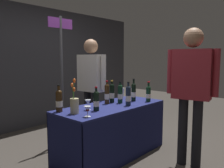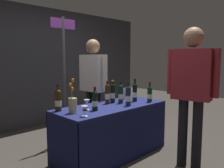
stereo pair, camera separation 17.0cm
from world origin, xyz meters
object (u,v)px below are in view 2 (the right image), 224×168
at_px(tasting_table, 112,121).
at_px(display_bottle_0, 107,93).
at_px(wine_glass_mid, 85,109).
at_px(taster_foreground_right, 192,84).
at_px(wine_glass_near_vendor, 87,102).
at_px(vendor_presenter, 93,80).
at_px(booth_signpost, 64,68).
at_px(featured_wine_bottle, 128,95).
at_px(flower_vase, 73,104).

bearing_deg(tasting_table, display_bottle_0, 76.03).
distance_m(wine_glass_mid, taster_foreground_right, 1.33).
xyz_separation_m(wine_glass_near_vendor, wine_glass_mid, (-0.22, -0.24, -0.01)).
distance_m(wine_glass_near_vendor, taster_foreground_right, 1.32).
bearing_deg(vendor_presenter, wine_glass_mid, -47.08).
bearing_deg(booth_signpost, taster_foreground_right, -72.45).
relative_size(tasting_table, booth_signpost, 0.81).
relative_size(featured_wine_bottle, vendor_presenter, 0.20).
xyz_separation_m(display_bottle_0, taster_foreground_right, (0.41, -1.07, 0.19)).
height_order(display_bottle_0, wine_glass_mid, display_bottle_0).
bearing_deg(wine_glass_mid, booth_signpost, 67.39).
bearing_deg(booth_signpost, tasting_table, -80.72).
bearing_deg(wine_glass_mid, vendor_presenter, 45.63).
bearing_deg(wine_glass_near_vendor, booth_signpost, 74.02).
bearing_deg(wine_glass_mid, tasting_table, 18.59).
height_order(wine_glass_near_vendor, flower_vase, flower_vase).
bearing_deg(display_bottle_0, flower_vase, -170.19).
relative_size(flower_vase, taster_foreground_right, 0.24).
bearing_deg(taster_foreground_right, display_bottle_0, 10.79).
xyz_separation_m(wine_glass_mid, flower_vase, (-0.00, 0.23, 0.02)).
distance_m(wine_glass_near_vendor, vendor_presenter, 0.89).
xyz_separation_m(wine_glass_near_vendor, flower_vase, (-0.23, -0.01, 0.01)).
xyz_separation_m(tasting_table, flower_vase, (-0.65, 0.01, 0.34)).
relative_size(display_bottle_0, flower_vase, 0.81).
bearing_deg(tasting_table, flower_vase, 179.00).
relative_size(wine_glass_near_vendor, taster_foreground_right, 0.08).
height_order(featured_wine_bottle, flower_vase, flower_vase).
bearing_deg(display_bottle_0, wine_glass_near_vendor, -167.18).
distance_m(tasting_table, featured_wine_bottle, 0.43).
height_order(tasting_table, booth_signpost, booth_signpost).
height_order(featured_wine_bottle, taster_foreground_right, taster_foreground_right).
distance_m(featured_wine_bottle, flower_vase, 0.81).
relative_size(featured_wine_bottle, display_bottle_0, 0.99).
height_order(display_bottle_0, vendor_presenter, vendor_presenter).
distance_m(vendor_presenter, taster_foreground_right, 1.60).
bearing_deg(vendor_presenter, tasting_table, -19.53).
relative_size(wine_glass_near_vendor, flower_vase, 0.32).
height_order(featured_wine_bottle, wine_glass_near_vendor, featured_wine_bottle).
height_order(flower_vase, booth_signpost, booth_signpost).
relative_size(tasting_table, vendor_presenter, 0.98).
distance_m(tasting_table, booth_signpost, 1.21).
bearing_deg(display_bottle_0, wine_glass_mid, -152.93).
distance_m(tasting_table, flower_vase, 0.73).
distance_m(wine_glass_near_vendor, booth_signpost, 1.05).
relative_size(display_bottle_0, booth_signpost, 0.17).
bearing_deg(flower_vase, wine_glass_near_vendor, 3.61).
bearing_deg(flower_vase, taster_foreground_right, -41.04).
xyz_separation_m(taster_foreground_right, booth_signpost, (-0.60, 1.90, 0.16)).
height_order(display_bottle_0, wine_glass_near_vendor, display_bottle_0).
bearing_deg(booth_signpost, flower_vase, -117.55).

